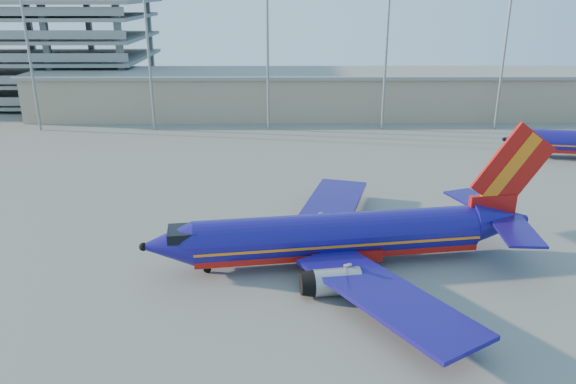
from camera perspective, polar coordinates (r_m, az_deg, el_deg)
ground at (r=55.85m, az=2.10°, el=-4.75°), size 220.00×220.00×0.00m
terminal_building at (r=111.05m, az=6.00°, el=9.97°), size 122.00×16.00×8.50m
parking_garage at (r=138.66m, az=-26.72°, el=13.10°), size 62.00×32.00×21.40m
light_mast_row at (r=97.16m, az=4.04°, el=16.48°), size 101.60×1.60×28.65m
aircraft_main at (r=50.29m, az=5.97°, el=-4.43°), size 36.68×35.06×12.46m
luggage_pile at (r=42.70m, az=15.28°, el=-13.64°), size 3.36×3.21×0.51m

